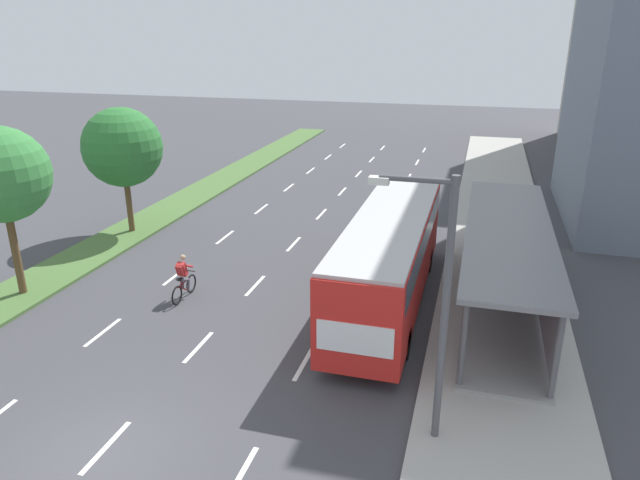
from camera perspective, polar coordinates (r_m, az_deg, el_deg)
name	(u,v)px	position (r m, az deg, el deg)	size (l,w,h in m)	color
ground_plane	(98,455)	(15.44, -21.10, -19.28)	(140.00, 140.00, 0.00)	#424247
median_strip	(187,200)	(34.73, -13.03, 3.91)	(2.60, 52.00, 0.12)	#4C7038
sidewalk_right	(498,225)	(30.67, 17.22, 1.39)	(4.50, 52.00, 0.15)	#ADAAA3
lane_divider_left	(244,222)	(30.31, -7.49, 1.78)	(0.14, 45.42, 0.01)	white
lane_divider_center	(309,228)	(29.16, -1.14, 1.21)	(0.14, 45.42, 0.01)	white
lane_divider_right	(377,234)	(28.39, 5.63, 0.58)	(0.14, 45.42, 0.01)	white
bus_shelter	(514,259)	(21.40, 18.67, -1.77)	(2.90, 12.55, 2.86)	gray
bus	(389,251)	(20.53, 6.88, -1.13)	(2.54, 11.29, 3.37)	red
cyclist	(183,279)	(21.91, -13.39, -3.77)	(0.46, 1.82, 1.71)	black
median_tree_second	(1,175)	(23.23, -29.08, 5.64)	(3.41, 3.41, 6.25)	brown
median_tree_third	(122,147)	(28.89, -18.98, 8.66)	(3.72, 3.72, 6.00)	brown
streetlight	(438,296)	(13.14, 11.59, -5.42)	(1.91, 0.24, 6.50)	#4C4C51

